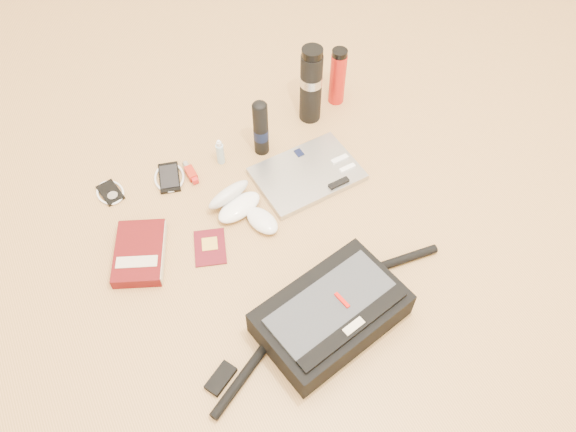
{
  "coord_description": "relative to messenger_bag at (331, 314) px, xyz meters",
  "views": [
    {
      "loc": [
        -0.44,
        -0.84,
        1.43
      ],
      "look_at": [
        0.03,
        0.05,
        0.06
      ],
      "focal_mm": 35.0,
      "sensor_mm": 36.0,
      "label": 1
    }
  ],
  "objects": [
    {
      "name": "ground",
      "position": [
        0.02,
        0.29,
        -0.05
      ],
      "size": [
        4.0,
        4.0,
        0.0
      ],
      "primitive_type": "plane",
      "color": "#B6864B",
      "rests_on": "ground"
    },
    {
      "name": "messenger_bag",
      "position": [
        0.0,
        0.0,
        0.0
      ],
      "size": [
        0.8,
        0.31,
        0.11
      ],
      "rotation": [
        0.0,
        0.0,
        0.19
      ],
      "color": "black",
      "rests_on": "ground"
    },
    {
      "name": "laptop",
      "position": [
        0.2,
        0.5,
        -0.04
      ],
      "size": [
        0.35,
        0.25,
        0.03
      ],
      "rotation": [
        0.0,
        0.0,
        0.05
      ],
      "color": "#A5A5A7",
      "rests_on": "ground"
    },
    {
      "name": "book",
      "position": [
        -0.39,
        0.45,
        -0.03
      ],
      "size": [
        0.22,
        0.26,
        0.04
      ],
      "rotation": [
        0.0,
        0.0,
        -0.42
      ],
      "color": "#4B090B",
      "rests_on": "ground"
    },
    {
      "name": "passport",
      "position": [
        -0.2,
        0.38,
        -0.05
      ],
      "size": [
        0.13,
        0.15,
        0.01
      ],
      "rotation": [
        0.0,
        0.0,
        -0.34
      ],
      "color": "#4F0B14",
      "rests_on": "ground"
    },
    {
      "name": "mouse",
      "position": [
        -0.02,
        0.39,
        -0.03
      ],
      "size": [
        0.1,
        0.14,
        0.04
      ],
      "rotation": [
        0.0,
        0.0,
        0.26
      ],
      "color": "silver",
      "rests_on": "ground"
    },
    {
      "name": "sunglasses_case",
      "position": [
        -0.07,
        0.49,
        -0.02
      ],
      "size": [
        0.19,
        0.17,
        0.09
      ],
      "rotation": [
        0.0,
        0.0,
        0.28
      ],
      "color": "white",
      "rests_on": "ground"
    },
    {
      "name": "ipod",
      "position": [
        -0.4,
        0.73,
        -0.05
      ],
      "size": [
        0.1,
        0.11,
        0.01
      ],
      "rotation": [
        0.0,
        0.0,
        0.17
      ],
      "color": "black",
      "rests_on": "ground"
    },
    {
      "name": "phone",
      "position": [
        -0.21,
        0.7,
        -0.04
      ],
      "size": [
        0.12,
        0.14,
        0.01
      ],
      "rotation": [
        0.0,
        0.0,
        -0.28
      ],
      "color": "black",
      "rests_on": "ground"
    },
    {
      "name": "inhaler",
      "position": [
        -0.14,
        0.68,
        -0.04
      ],
      "size": [
        0.03,
        0.1,
        0.03
      ],
      "rotation": [
        0.0,
        0.0,
        0.01
      ],
      "color": "#9F2011",
      "rests_on": "ground"
    },
    {
      "name": "spray_bottle",
      "position": [
        -0.03,
        0.69,
        -0.01
      ],
      "size": [
        0.03,
        0.03,
        0.1
      ],
      "rotation": [
        0.0,
        0.0,
        -0.34
      ],
      "color": "#9BC0D0",
      "rests_on": "ground"
    },
    {
      "name": "aerosol_can",
      "position": [
        0.12,
        0.67,
        0.06
      ],
      "size": [
        0.07,
        0.07,
        0.22
      ],
      "rotation": [
        0.0,
        0.0,
        -0.41
      ],
      "color": "black",
      "rests_on": "ground"
    },
    {
      "name": "thermos_black",
      "position": [
        0.35,
        0.74,
        0.1
      ],
      "size": [
        0.1,
        0.1,
        0.3
      ],
      "rotation": [
        0.0,
        0.0,
        -0.36
      ],
      "color": "black",
      "rests_on": "ground"
    },
    {
      "name": "thermos_red",
      "position": [
        0.48,
        0.78,
        0.06
      ],
      "size": [
        0.08,
        0.08,
        0.22
      ],
      "rotation": [
        0.0,
        0.0,
        0.41
      ],
      "color": "#B21A13",
      "rests_on": "ground"
    }
  ]
}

